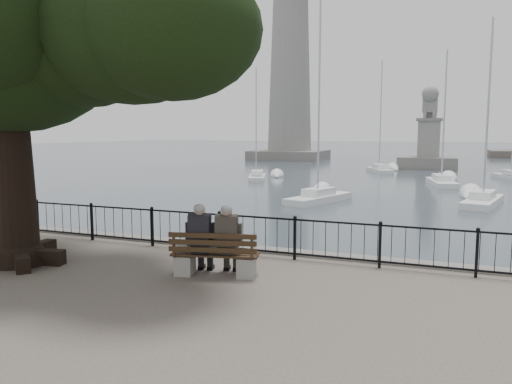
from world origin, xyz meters
The scene contains 14 objects.
harbor centered at (0.00, 3.00, -0.50)m, with size 260.00×260.00×1.20m.
railing centered at (0.00, 2.50, 0.56)m, with size 22.06×0.06×1.00m.
bench centered at (-0.19, 0.57, 0.34)m, with size 1.95×0.97×0.99m.
person_left centered at (-0.52, 0.61, 0.72)m, with size 0.56×0.84×1.56m.
person_right centered at (0.05, 0.74, 0.72)m, with size 0.56×0.84×1.56m.
tree centered at (-4.17, -0.01, 5.34)m, with size 9.94×6.94×8.12m.
lighthouse centered at (-18.00, 62.00, 12.03)m, with size 10.11×10.11×30.89m.
lion_monument centered at (2.00, 49.93, 1.29)m, with size 6.19×6.19×9.08m.
sailboat_b centered at (-2.66, 19.28, -0.66)m, with size 3.04×5.44×11.63m.
sailboat_c centered at (6.14, 21.31, -0.69)m, with size 2.56×5.47×10.24m.
sailboat_e centered at (-10.94, 30.68, -0.69)m, with size 2.70×4.77×9.51m.
sailboat_f centered at (3.79, 31.55, -0.70)m, with size 2.55×5.66×10.23m.
sailboat_g centered at (9.23, 39.03, -0.71)m, with size 2.84×4.75×8.96m.
sailboat_h centered at (-2.31, 42.58, -0.66)m, with size 3.35×5.13×11.19m.
Camera 1 is at (4.41, -8.75, 3.07)m, focal length 35.00 mm.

